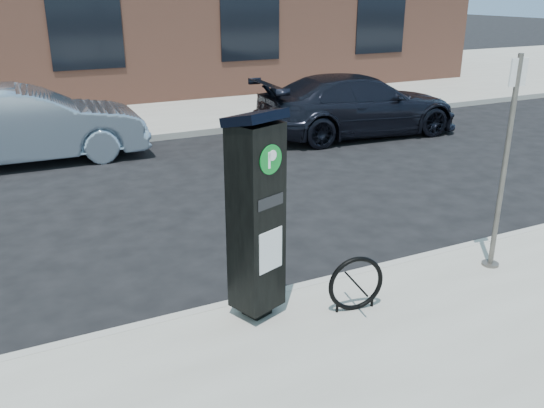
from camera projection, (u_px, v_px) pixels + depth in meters
ground at (283, 300)px, 6.69m from camera, size 120.00×120.00×0.00m
sidewalk_far at (83, 99)px, 18.42m from camera, size 60.00×12.00×0.15m
curb_near at (284, 295)px, 6.65m from camera, size 60.00×0.12×0.16m
curb_far at (126, 141)px, 13.40m from camera, size 60.00×0.12×0.16m
parking_kiosk at (256, 215)px, 5.74m from camera, size 0.63×0.59×2.20m
sign_pole at (504, 167)px, 6.76m from camera, size 0.23×0.21×2.59m
bike_rack at (356, 284)px, 6.11m from camera, size 0.63×0.15×0.63m
car_silver at (26, 125)px, 11.76m from camera, size 4.81×1.81×1.57m
car_dark at (358, 105)px, 14.02m from camera, size 5.23×2.43×1.48m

